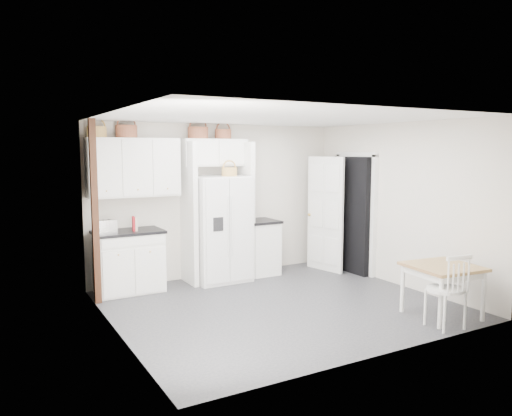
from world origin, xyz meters
TOP-DOWN VIEW (x-y plane):
  - floor at (0.00, 0.00)m, footprint 4.50×4.50m
  - ceiling at (0.00, 0.00)m, footprint 4.50×4.50m
  - wall_back at (0.00, 2.00)m, footprint 4.50×0.00m
  - wall_left at (-2.25, 0.00)m, footprint 0.00×4.00m
  - wall_right at (2.25, 0.00)m, footprint 0.00×4.00m
  - refrigerator at (-0.15, 1.62)m, footprint 0.90×0.73m
  - base_cab_left at (-1.66, 1.70)m, footprint 0.98×0.62m
  - base_cab_right at (0.66, 1.70)m, footprint 0.52×0.62m
  - dining_table at (1.59, -1.45)m, footprint 0.91×0.91m
  - windsor_chair at (1.30, -1.75)m, footprint 0.51×0.47m
  - counter_left at (-1.66, 1.70)m, footprint 1.02×0.66m
  - counter_right at (0.66, 1.70)m, footprint 0.56×0.66m
  - toaster at (-1.99, 1.62)m, footprint 0.28×0.17m
  - cookbook_red at (-1.59, 1.62)m, footprint 0.05×0.15m
  - cookbook_cream at (-1.55, 1.62)m, footprint 0.06×0.15m
  - basket_upper_a at (-2.03, 1.83)m, footprint 0.28×0.28m
  - basket_upper_b at (-1.59, 1.83)m, footprint 0.32×0.32m
  - basket_bridge_a at (-0.43, 1.83)m, footprint 0.34×0.34m
  - basket_bridge_b at (0.02, 1.83)m, footprint 0.28×0.28m
  - basket_fridge_b at (-0.01, 1.52)m, footprint 0.26×0.26m
  - upper_cabinet at (-1.50, 1.83)m, footprint 1.40×0.34m
  - bridge_cabinet at (-0.15, 1.83)m, footprint 1.12×0.34m
  - fridge_panel_left at (-0.66, 1.70)m, footprint 0.08×0.60m
  - fridge_panel_right at (0.36, 1.70)m, footprint 0.08×0.60m
  - trim_post at (-2.20, 1.35)m, footprint 0.09×0.09m
  - doorway_void at (2.16, 1.00)m, footprint 0.18×0.85m
  - door_slab at (1.80, 1.33)m, footprint 0.21×0.79m

SIDE VIEW (x-z plane):
  - floor at x=0.00m, z-range 0.00..0.00m
  - dining_table at x=1.59m, z-range 0.00..0.68m
  - base_cab_left at x=-1.66m, z-range 0.00..0.91m
  - base_cab_right at x=0.66m, z-range 0.00..0.91m
  - windsor_chair at x=1.30m, z-range 0.00..0.96m
  - refrigerator at x=-0.15m, z-range 0.00..1.74m
  - counter_left at x=-1.66m, z-range 0.91..0.95m
  - counter_right at x=0.66m, z-range 0.91..0.95m
  - doorway_void at x=2.16m, z-range 0.00..2.05m
  - door_slab at x=1.80m, z-range 0.00..2.05m
  - toaster at x=-1.99m, z-range 0.95..1.15m
  - cookbook_cream at x=-1.55m, z-range 0.95..1.16m
  - cookbook_red at x=-1.59m, z-range 0.95..1.17m
  - fridge_panel_left at x=-0.66m, z-range 0.00..2.30m
  - fridge_panel_right at x=0.36m, z-range 0.00..2.30m
  - wall_back at x=0.00m, z-range -0.95..3.55m
  - wall_left at x=-2.25m, z-range -0.70..3.30m
  - wall_right at x=2.25m, z-range -0.70..3.30m
  - trim_post at x=-2.20m, z-range 0.00..2.60m
  - basket_fridge_b at x=-0.01m, z-range 1.74..1.88m
  - upper_cabinet at x=-1.50m, z-range 1.45..2.35m
  - bridge_cabinet at x=-0.15m, z-range 1.90..2.35m
  - basket_bridge_b at x=0.02m, z-range 2.35..2.51m
  - basket_upper_a at x=-2.03m, z-range 2.35..2.51m
  - basket_bridge_a at x=-0.43m, z-range 2.35..2.54m
  - basket_upper_b at x=-1.59m, z-range 2.35..2.54m
  - ceiling at x=0.00m, z-range 2.60..2.60m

